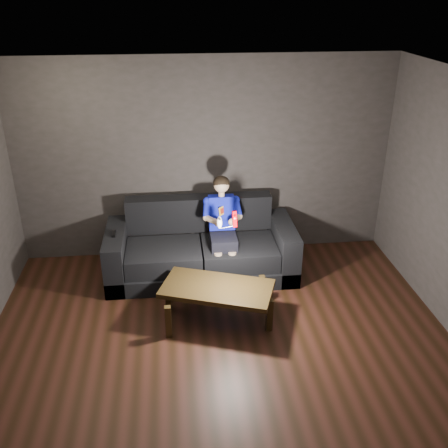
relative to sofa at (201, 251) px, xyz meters
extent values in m
plane|color=black|center=(0.11, -1.89, -0.30)|extent=(5.00, 5.00, 0.00)
cube|color=#34302C|center=(0.11, 0.61, 1.05)|extent=(5.00, 0.04, 2.70)
cube|color=white|center=(0.11, -1.89, 2.40)|extent=(5.00, 5.00, 0.02)
cube|color=black|center=(0.00, -0.03, -0.20)|extent=(2.41, 1.04, 0.21)
cube|color=black|center=(-0.48, -0.14, 0.03)|extent=(0.94, 0.73, 0.25)
cube|color=black|center=(0.48, -0.14, 0.03)|extent=(0.94, 0.73, 0.25)
cube|color=black|center=(0.00, 0.37, 0.39)|extent=(1.93, 0.24, 0.47)
cube|color=black|center=(-1.08, -0.03, 0.02)|extent=(0.24, 1.04, 0.66)
cube|color=black|center=(1.08, -0.03, 0.02)|extent=(0.24, 1.04, 0.66)
cube|color=black|center=(0.27, -0.17, 0.23)|extent=(0.33, 0.41, 0.15)
cube|color=#060BA1|center=(0.27, 0.05, 0.53)|extent=(0.33, 0.23, 0.46)
cube|color=yellow|center=(0.27, -0.04, 0.59)|extent=(0.10, 0.10, 0.11)
cube|color=#AA2612|center=(0.27, -0.05, 0.59)|extent=(0.07, 0.07, 0.07)
cylinder|color=tan|center=(0.27, 0.05, 0.78)|extent=(0.08, 0.08, 0.07)
sphere|color=tan|center=(0.27, 0.05, 0.90)|extent=(0.20, 0.20, 0.20)
ellipsoid|color=black|center=(0.27, 0.06, 0.92)|extent=(0.21, 0.21, 0.18)
cylinder|color=#060BA1|center=(0.07, -0.02, 0.61)|extent=(0.09, 0.25, 0.21)
cylinder|color=#060BA1|center=(0.48, -0.02, 0.61)|extent=(0.09, 0.25, 0.21)
cylinder|color=tan|center=(0.13, -0.19, 0.56)|extent=(0.15, 0.26, 0.11)
cylinder|color=tan|center=(0.43, -0.19, 0.56)|extent=(0.15, 0.26, 0.11)
sphere|color=tan|center=(0.19, -0.30, 0.55)|extent=(0.09, 0.09, 0.09)
sphere|color=tan|center=(0.37, -0.30, 0.55)|extent=(0.09, 0.09, 0.09)
cylinder|color=tan|center=(0.19, -0.38, -0.01)|extent=(0.10, 0.10, 0.37)
cylinder|color=tan|center=(0.36, -0.38, -0.01)|extent=(0.10, 0.10, 0.37)
cube|color=#D60009|center=(0.37, -0.53, 0.70)|extent=(0.06, 0.08, 0.20)
cube|color=#660206|center=(0.37, -0.55, 0.75)|extent=(0.03, 0.01, 0.03)
cylinder|color=white|center=(0.37, -0.55, 0.69)|extent=(0.02, 0.01, 0.02)
ellipsoid|color=white|center=(0.19, -0.53, 0.66)|extent=(0.06, 0.09, 0.15)
cylinder|color=black|center=(0.19, -0.56, 0.72)|extent=(0.03, 0.01, 0.03)
cube|color=black|center=(-1.08, -0.09, 0.37)|extent=(0.04, 0.17, 0.03)
cube|color=black|center=(-1.08, -0.04, 0.39)|extent=(0.02, 0.02, 0.00)
cube|color=black|center=(0.11, -1.07, 0.11)|extent=(1.34, 0.98, 0.06)
cube|color=black|center=(-0.44, -1.32, -0.11)|extent=(0.07, 0.07, 0.39)
cube|color=black|center=(0.66, -1.32, -0.11)|extent=(0.07, 0.07, 0.39)
cube|color=black|center=(-0.44, -0.82, -0.11)|extent=(0.07, 0.07, 0.39)
cube|color=black|center=(0.66, -0.82, -0.11)|extent=(0.07, 0.07, 0.39)
camera|label=1|loc=(-0.31, -5.71, 3.15)|focal=40.00mm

